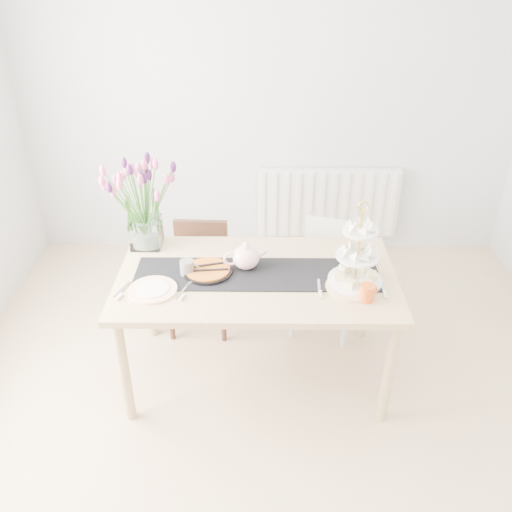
{
  "coord_description": "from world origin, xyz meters",
  "views": [
    {
      "loc": [
        -0.07,
        -2.01,
        2.44
      ],
      "look_at": [
        -0.09,
        0.55,
        0.91
      ],
      "focal_mm": 38.0,
      "sensor_mm": 36.0,
      "label": 1
    }
  ],
  "objects_px": {
    "chair_brown": "(200,268)",
    "teapot": "(246,257)",
    "tart_tin": "(208,271)",
    "plate_left": "(153,290)",
    "dining_table": "(257,286)",
    "tulip_vase": "(141,192)",
    "chair_white": "(328,269)",
    "plate_right": "(351,287)",
    "cream_jug": "(358,256)",
    "mug_orange": "(367,293)",
    "radiator": "(327,203)",
    "cake_stand": "(357,263)",
    "mug_grey": "(187,268)"
  },
  "relations": [
    {
      "from": "chair_brown",
      "to": "teapot",
      "type": "bearing_deg",
      "value": -54.23
    },
    {
      "from": "tart_tin",
      "to": "plate_left",
      "type": "height_order",
      "value": "tart_tin"
    },
    {
      "from": "dining_table",
      "to": "tulip_vase",
      "type": "xyz_separation_m",
      "value": [
        -0.69,
        0.34,
        0.44
      ]
    },
    {
      "from": "dining_table",
      "to": "teapot",
      "type": "relative_size",
      "value": 6.35
    },
    {
      "from": "dining_table",
      "to": "tart_tin",
      "type": "relative_size",
      "value": 5.62
    },
    {
      "from": "chair_white",
      "to": "tulip_vase",
      "type": "xyz_separation_m",
      "value": [
        -1.18,
        -0.22,
        0.67
      ]
    },
    {
      "from": "plate_left",
      "to": "plate_right",
      "type": "distance_m",
      "value": 1.09
    },
    {
      "from": "cream_jug",
      "to": "mug_orange",
      "type": "relative_size",
      "value": 0.99
    },
    {
      "from": "plate_right",
      "to": "cream_jug",
      "type": "bearing_deg",
      "value": 74.29
    },
    {
      "from": "teapot",
      "to": "mug_orange",
      "type": "relative_size",
      "value": 2.68
    },
    {
      "from": "plate_right",
      "to": "chair_brown",
      "type": "bearing_deg",
      "value": 142.36
    },
    {
      "from": "radiator",
      "to": "plate_right",
      "type": "distance_m",
      "value": 1.76
    },
    {
      "from": "plate_left",
      "to": "mug_orange",
      "type": "bearing_deg",
      "value": -3.7
    },
    {
      "from": "cake_stand",
      "to": "tart_tin",
      "type": "relative_size",
      "value": 1.57
    },
    {
      "from": "chair_brown",
      "to": "tart_tin",
      "type": "relative_size",
      "value": 2.63
    },
    {
      "from": "dining_table",
      "to": "tart_tin",
      "type": "bearing_deg",
      "value": 178.21
    },
    {
      "from": "mug_grey",
      "to": "mug_orange",
      "type": "xyz_separation_m",
      "value": [
        0.98,
        -0.24,
        -0.0
      ]
    },
    {
      "from": "mug_orange",
      "to": "mug_grey",
      "type": "bearing_deg",
      "value": 137.16
    },
    {
      "from": "dining_table",
      "to": "cake_stand",
      "type": "distance_m",
      "value": 0.59
    },
    {
      "from": "dining_table",
      "to": "mug_grey",
      "type": "distance_m",
      "value": 0.42
    },
    {
      "from": "chair_brown",
      "to": "chair_white",
      "type": "distance_m",
      "value": 0.89
    },
    {
      "from": "chair_white",
      "to": "tulip_vase",
      "type": "relative_size",
      "value": 1.16
    },
    {
      "from": "cream_jug",
      "to": "mug_orange",
      "type": "bearing_deg",
      "value": -89.99
    },
    {
      "from": "plate_right",
      "to": "mug_grey",
      "type": "bearing_deg",
      "value": 172.13
    },
    {
      "from": "dining_table",
      "to": "chair_brown",
      "type": "distance_m",
      "value": 0.74
    },
    {
      "from": "cream_jug",
      "to": "tart_tin",
      "type": "height_order",
      "value": "cream_jug"
    },
    {
      "from": "tulip_vase",
      "to": "cream_jug",
      "type": "height_order",
      "value": "tulip_vase"
    },
    {
      "from": "cake_stand",
      "to": "plate_left",
      "type": "distance_m",
      "value": 1.13
    },
    {
      "from": "radiator",
      "to": "chair_brown",
      "type": "relative_size",
      "value": 1.6
    },
    {
      "from": "chair_brown",
      "to": "plate_left",
      "type": "bearing_deg",
      "value": -100.5
    },
    {
      "from": "mug_grey",
      "to": "plate_right",
      "type": "distance_m",
      "value": 0.93
    },
    {
      "from": "tulip_vase",
      "to": "plate_left",
      "type": "bearing_deg",
      "value": -76.62
    },
    {
      "from": "mug_orange",
      "to": "dining_table",
      "type": "bearing_deg",
      "value": 128.14
    },
    {
      "from": "mug_grey",
      "to": "radiator",
      "type": "bearing_deg",
      "value": 62.65
    },
    {
      "from": "radiator",
      "to": "cream_jug",
      "type": "bearing_deg",
      "value": -89.68
    },
    {
      "from": "mug_grey",
      "to": "chair_brown",
      "type": "bearing_deg",
      "value": 94.31
    },
    {
      "from": "dining_table",
      "to": "plate_left",
      "type": "xyz_separation_m",
      "value": [
        -0.57,
        -0.17,
        0.08
      ]
    },
    {
      "from": "chair_white",
      "to": "plate_right",
      "type": "xyz_separation_m",
      "value": [
        0.03,
        -0.69,
        0.31
      ]
    },
    {
      "from": "chair_brown",
      "to": "plate_left",
      "type": "relative_size",
      "value": 2.78
    },
    {
      "from": "tart_tin",
      "to": "cake_stand",
      "type": "bearing_deg",
      "value": -5.36
    },
    {
      "from": "mug_orange",
      "to": "teapot",
      "type": "bearing_deg",
      "value": 125.41
    },
    {
      "from": "dining_table",
      "to": "chair_white",
      "type": "height_order",
      "value": "chair_white"
    },
    {
      "from": "radiator",
      "to": "cake_stand",
      "type": "distance_m",
      "value": 1.72
    },
    {
      "from": "radiator",
      "to": "tart_tin",
      "type": "height_order",
      "value": "tart_tin"
    },
    {
      "from": "dining_table",
      "to": "tart_tin",
      "type": "height_order",
      "value": "tart_tin"
    },
    {
      "from": "dining_table",
      "to": "mug_grey",
      "type": "height_order",
      "value": "mug_grey"
    },
    {
      "from": "radiator",
      "to": "cream_jug",
      "type": "distance_m",
      "value": 1.49
    },
    {
      "from": "radiator",
      "to": "teapot",
      "type": "relative_size",
      "value": 4.76
    },
    {
      "from": "tulip_vase",
      "to": "plate_right",
      "type": "distance_m",
      "value": 1.35
    },
    {
      "from": "plate_left",
      "to": "mug_grey",
      "type": "bearing_deg",
      "value": 43.21
    }
  ]
}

